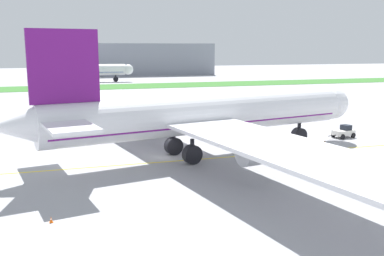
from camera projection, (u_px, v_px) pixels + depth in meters
ground_plane at (165, 157)px, 64.52m from camera, size 600.00×600.00×0.00m
apron_taxi_line at (169, 161)px, 61.99m from camera, size 280.00×0.36×0.01m
grass_median_strip at (99, 87)px, 176.77m from camera, size 320.00×24.00×0.10m
airliner_foreground at (200, 116)px, 63.62m from camera, size 57.06×91.96×18.23m
pushback_tug at (344, 132)px, 78.34m from camera, size 5.71×3.15×2.25m
ground_crew_wingwalker_port at (253, 151)px, 63.91m from camera, size 0.50×0.45×1.66m
ground_crew_marshaller_front at (325, 145)px, 68.21m from camera, size 0.44×0.49×1.63m
ground_crew_wingwalker_starboard at (351, 155)px, 61.97m from camera, size 0.53×0.33×1.56m
traffic_cone_near_nose at (51, 220)px, 40.40m from camera, size 0.36×0.36×0.58m
service_truck_baggage_loader at (144, 104)px, 111.92m from camera, size 4.87×4.10×3.22m
parked_airliner_far_outer at (83, 70)px, 200.90m from camera, size 46.04×72.70×16.32m
terminal_building at (133, 59)px, 249.39m from camera, size 91.62×20.00×18.00m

